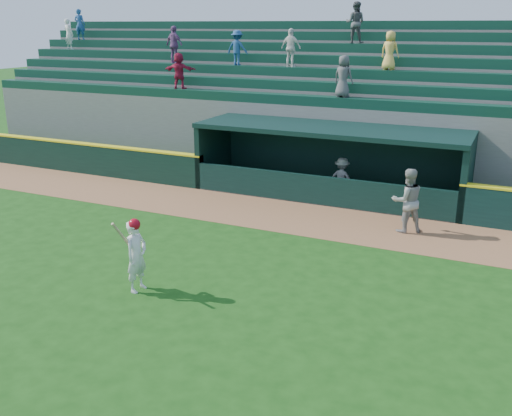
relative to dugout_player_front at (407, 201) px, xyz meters
The scene contains 9 objects.
ground 6.09m from the dugout_player_front, 122.49° to the right, with size 120.00×120.00×0.00m, color #174411.
warning_track 3.37m from the dugout_player_front, behind, with size 40.00×3.00×0.01m, color #8E5C38.
field_wall_left 15.55m from the dugout_player_front, behind, with size 15.50×0.30×1.20m, color black.
wall_stripe_left 15.55m from the dugout_player_front, behind, with size 15.50×0.32×0.06m, color yellow.
dugout_player_front is the anchor object (origin of this frame).
dugout_player_inside 3.58m from the dugout_player_front, 138.35° to the left, with size 0.95×0.55×1.47m, color gray.
dugout 4.38m from the dugout_player_front, 137.73° to the left, with size 9.40×2.80×2.46m.
stands 8.29m from the dugout_player_front, 113.31° to the left, with size 34.50×6.30×7.06m.
batter_at_plate 8.09m from the dugout_player_front, 126.30° to the right, with size 0.50×0.79×1.75m.
Camera 1 is at (5.89, -11.09, 5.81)m, focal length 40.00 mm.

